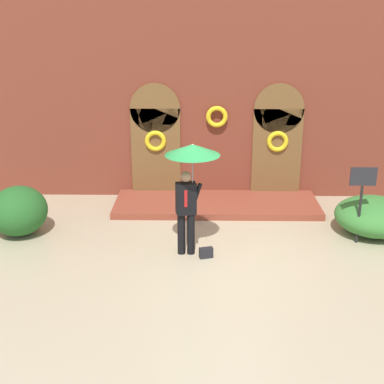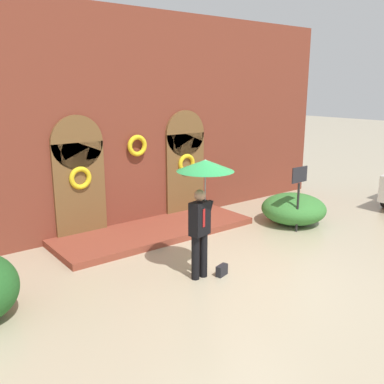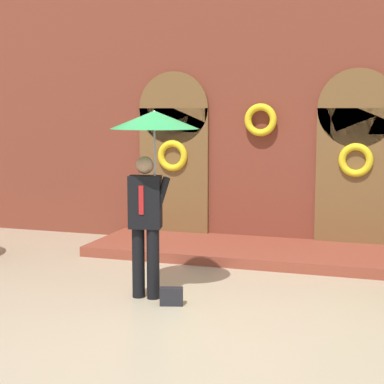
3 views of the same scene
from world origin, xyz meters
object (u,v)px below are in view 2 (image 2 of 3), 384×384
Objects in this scene: person_with_umbrella at (204,183)px; shrub_right at (294,209)px; handbag at (222,270)px; sign_post at (299,188)px.

person_with_umbrella is 1.34× the size of shrub_right.
shrub_right is (4.14, 1.14, -1.50)m from person_with_umbrella.
handbag is 0.16× the size of sign_post.
person_with_umbrella reaches higher than handbag.
sign_post is at bearing -133.88° from shrub_right.
shrub_right is at bearing 15.36° from person_with_umbrella.
sign_post is 1.06m from shrub_right.
shrub_right reaches higher than handbag.
person_with_umbrella is at bearing -164.64° from shrub_right.
sign_post is 0.97× the size of shrub_right.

